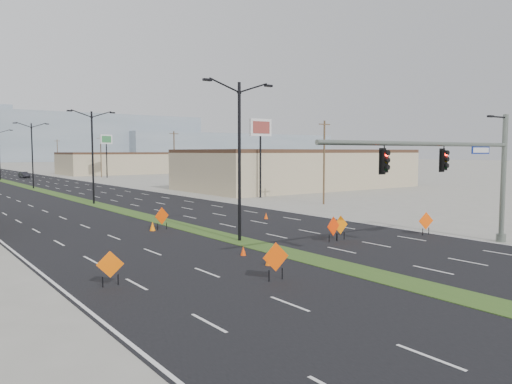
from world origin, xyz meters
TOP-DOWN VIEW (x-y plane):
  - ground at (0.00, 0.00)m, footprint 600.00×600.00m
  - building_se_near at (34.00, 45.00)m, footprint 36.00×18.00m
  - building_se_far at (38.00, 110.00)m, footprint 44.00×16.00m
  - mesa_center at (40.00, 300.00)m, footprint 220.00×50.00m
  - mesa_east at (180.00, 290.00)m, footprint 160.00×50.00m
  - signal_mast at (8.56, 2.00)m, footprint 16.30×0.60m
  - streetlight_0 at (0.00, 12.00)m, footprint 5.15×0.24m
  - streetlight_1 at (0.00, 40.00)m, footprint 5.15×0.24m
  - streetlight_2 at (0.00, 68.00)m, footprint 5.15×0.24m
  - utility_pole_0 at (20.00, 25.00)m, footprint 1.60×0.20m
  - utility_pole_1 at (20.00, 60.00)m, footprint 1.60×0.20m
  - utility_pole_2 at (20.00, 95.00)m, footprint 1.60×0.20m
  - utility_pole_3 at (20.00, 130.00)m, footprint 1.60×0.20m
  - car_mid at (5.69, 102.41)m, footprint 1.68×4.07m
  - construction_sign_0 at (-10.48, 6.41)m, footprint 1.07×0.49m
  - construction_sign_1 at (-4.25, 3.00)m, footprint 1.27×0.23m
  - construction_sign_2 at (-2.00, 19.05)m, footprint 1.21×0.36m
  - construction_sign_3 at (5.40, 8.41)m, footprint 1.20×0.08m
  - construction_sign_4 at (4.55, 8.21)m, footprint 1.21×0.23m
  - construction_sign_5 at (11.50, 6.31)m, footprint 1.15×0.36m
  - cone_0 at (-2.73, 5.48)m, footprint 0.43×0.43m
  - cone_1 at (-2.37, 8.19)m, footprint 0.41×0.41m
  - cone_2 at (7.69, 19.23)m, footprint 0.36×0.36m
  - cone_3 at (-2.72, 19.09)m, footprint 0.51×0.51m
  - pole_sign_east_near at (19.15, 35.28)m, footprint 3.16×0.40m
  - pole_sign_east_far at (20.55, 92.99)m, footprint 3.00×1.34m

SIDE VIEW (x-z plane):
  - ground at x=0.00m, z-range 0.00..0.00m
  - cone_1 at x=-2.37m, z-range 0.00..0.53m
  - cone_2 at x=7.69m, z-range 0.00..0.55m
  - cone_0 at x=-2.73m, z-range 0.00..0.56m
  - cone_3 at x=-2.72m, z-range 0.00..0.68m
  - car_mid at x=5.69m, z-range 0.00..1.31m
  - construction_sign_0 at x=-10.48m, z-range 0.13..1.65m
  - construction_sign_5 at x=11.50m, z-range 0.14..1.72m
  - construction_sign_3 at x=5.40m, z-range 0.14..1.74m
  - construction_sign_4 at x=4.55m, z-range 0.14..1.76m
  - construction_sign_2 at x=-2.00m, z-range 0.15..1.81m
  - construction_sign_1 at x=-4.25m, z-range 0.15..1.86m
  - building_se_far at x=38.00m, z-range 0.00..5.00m
  - building_se_near at x=34.00m, z-range 0.00..5.50m
  - utility_pole_0 at x=20.00m, z-range 0.17..9.17m
  - utility_pole_1 at x=20.00m, z-range 0.17..9.17m
  - utility_pole_2 at x=20.00m, z-range 0.17..9.17m
  - utility_pole_3 at x=20.00m, z-range 0.17..9.17m
  - signal_mast at x=8.56m, z-range 0.79..8.79m
  - streetlight_0 at x=0.00m, z-range 0.41..10.43m
  - streetlight_1 at x=0.00m, z-range 0.41..10.43m
  - streetlight_2 at x=0.00m, z-range 0.41..10.43m
  - pole_sign_east_far at x=20.55m, z-range 2.95..12.33m
  - pole_sign_east_near at x=19.15m, z-range 3.08..12.77m
  - mesa_east at x=180.00m, z-range 0.00..18.00m
  - mesa_center at x=40.00m, z-range 0.00..28.00m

